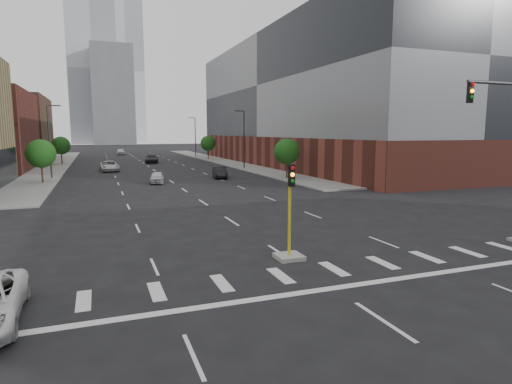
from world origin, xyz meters
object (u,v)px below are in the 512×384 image
car_distant (121,152)px  median_traffic_signal (290,239)px  car_near_left (157,177)px  car_mid_right (220,172)px  car_deep_right (152,159)px  car_far_left (109,166)px

car_distant → median_traffic_signal: bearing=-87.6°
median_traffic_signal → car_near_left: size_ratio=1.13×
car_mid_right → car_distant: bearing=107.0°
car_mid_right → car_deep_right: car_deep_right is taller
car_far_left → car_deep_right: (7.98, 14.96, 0.03)m
median_traffic_signal → car_near_left: median_traffic_signal is taller
car_mid_right → car_far_left: car_far_left is taller
car_near_left → car_distant: 64.32m
median_traffic_signal → car_mid_right: 35.47m
car_near_left → car_mid_right: bearing=28.7°
car_near_left → car_deep_right: (3.28, 32.43, 0.14)m
car_mid_right → car_far_left: 19.46m
car_far_left → car_distant: car_distant is taller
car_near_left → median_traffic_signal: bearing=-77.5°
median_traffic_signal → car_deep_right: median_traffic_signal is taller
median_traffic_signal → car_near_left: (-1.78, 31.99, -0.31)m
car_near_left → car_mid_right: (8.19, 2.90, 0.06)m
car_near_left → car_distant: bearing=99.8°
median_traffic_signal → car_mid_right: size_ratio=1.00×
car_far_left → car_distant: (4.11, 46.85, 0.01)m
car_deep_right → car_distant: bearing=106.7°
car_distant → car_mid_right: bearing=-80.8°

